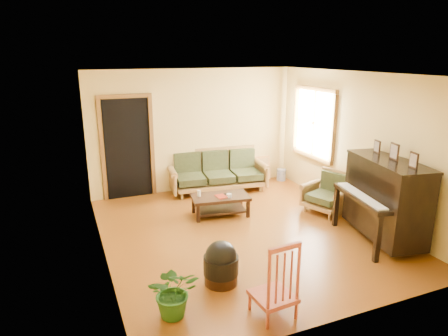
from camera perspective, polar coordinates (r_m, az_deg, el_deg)
name	(u,v)px	position (r m, az deg, el deg)	size (l,w,h in m)	color
floor	(244,232)	(6.82, 2.81, -9.10)	(5.00, 5.00, 0.00)	#5B2D0C
doorway	(128,149)	(8.35, -13.61, 2.66)	(1.08, 0.16, 2.05)	black
window	(314,123)	(8.54, 12.73, 6.26)	(0.12, 1.36, 1.46)	white
sofa	(218,171)	(8.62, -0.82, -0.46)	(2.08, 0.87, 0.89)	olive
coffee_table	(220,205)	(7.41, -0.53, -5.35)	(1.04, 0.57, 0.38)	black
armchair	(326,193)	(7.72, 14.43, -3.43)	(0.74, 0.78, 0.78)	olive
piano	(385,201)	(6.80, 22.07, -4.34)	(0.89, 1.51, 1.33)	black
footstool	(221,268)	(5.34, -0.43, -14.07)	(0.46, 0.46, 0.44)	black
red_chair	(274,277)	(4.68, 7.11, -15.24)	(0.45, 0.49, 0.96)	maroon
leaning_frame	(261,168)	(9.42, 5.34, 0.01)	(0.45, 0.10, 0.60)	#CD8E44
ceramic_crock	(281,175)	(9.52, 8.18, -0.95)	(0.22, 0.22, 0.27)	#324497
potted_plant	(174,291)	(4.74, -7.12, -17.07)	(0.57, 0.49, 0.63)	#235518
book	(217,197)	(7.23, -1.02, -4.21)	(0.17, 0.23, 0.02)	maroon
candle	(199,193)	(7.31, -3.58, -3.65)	(0.06, 0.06, 0.11)	white
glass_jar	(229,195)	(7.27, 0.73, -3.94)	(0.09, 0.09, 0.06)	white
remote	(228,193)	(7.44, 0.53, -3.66)	(0.14, 0.04, 0.01)	black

